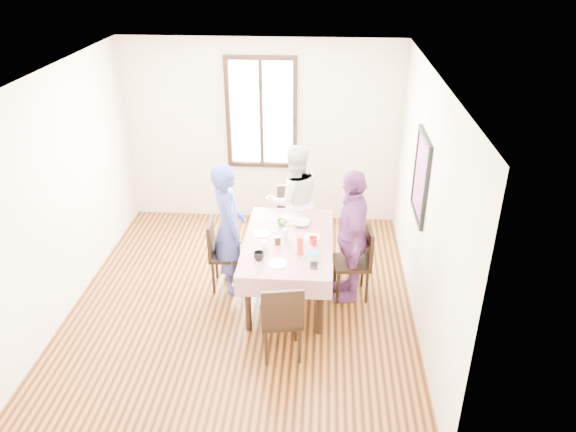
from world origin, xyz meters
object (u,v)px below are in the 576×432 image
object	(u,v)px
dining_table	(288,268)
person_right	(352,236)
chair_right	(352,263)
chair_near	(281,317)
chair_left	(228,254)
chair_far	(294,221)
person_left	(228,228)
person_far	(294,200)

from	to	relation	value
dining_table	person_right	xyz separation A→B (m)	(0.73, 0.05, 0.44)
chair_right	chair_near	size ratio (longest dim) A/B	1.00
chair_left	person_right	bearing A→B (deg)	82.13
chair_right	chair_far	size ratio (longest dim) A/B	1.00
dining_table	chair_near	bearing A→B (deg)	-90.00
chair_left	chair_near	bearing A→B (deg)	27.97
person_left	person_far	bearing A→B (deg)	-60.36
person_left	person_far	world-z (taller)	person_left
dining_table	chair_left	xyz separation A→B (m)	(-0.75, 0.14, 0.08)
chair_left	chair_right	bearing A→B (deg)	82.18
chair_left	chair_near	distance (m)	1.41
person_right	chair_far	bearing A→B (deg)	-146.50
dining_table	chair_left	bearing A→B (deg)	169.19
chair_near	person_far	size ratio (longest dim) A/B	0.58
chair_left	person_far	size ratio (longest dim) A/B	0.58
dining_table	person_left	world-z (taller)	person_left
dining_table	person_right	bearing A→B (deg)	3.74
chair_right	chair_far	world-z (taller)	same
person_left	person_far	distance (m)	1.15
person_far	chair_left	bearing A→B (deg)	32.10
chair_left	person_left	size ratio (longest dim) A/B	0.56
chair_far	chair_near	xyz separation A→B (m)	(0.00, -2.10, 0.00)
chair_left	chair_right	distance (m)	1.50
dining_table	person_far	distance (m)	1.11
chair_right	person_far	distance (m)	1.28
chair_left	dining_table	bearing A→B (deg)	75.01
dining_table	chair_near	xyz separation A→B (m)	(0.00, -1.05, 0.08)
person_far	dining_table	bearing A→B (deg)	72.29
person_far	person_left	bearing A→B (deg)	32.86
chair_far	dining_table	bearing A→B (deg)	81.19
chair_far	chair_near	size ratio (longest dim) A/B	1.00
chair_left	person_right	world-z (taller)	person_right
dining_table	person_far	world-z (taller)	person_far
chair_right	person_right	size ratio (longest dim) A/B	0.56
chair_near	person_left	world-z (taller)	person_left
chair_right	person_left	size ratio (longest dim) A/B	0.56
chair_left	person_right	size ratio (longest dim) A/B	0.56
chair_far	person_right	world-z (taller)	person_right
chair_left	chair_far	distance (m)	1.18
person_left	dining_table	bearing A→B (deg)	-122.03
chair_far	chair_near	distance (m)	2.10
chair_near	person_left	size ratio (longest dim) A/B	0.56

